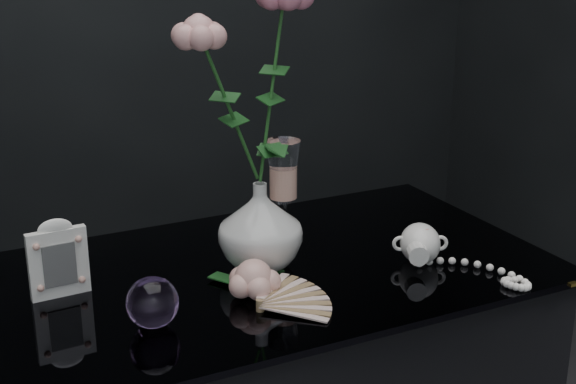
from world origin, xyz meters
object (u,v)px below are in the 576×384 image
wine_glass (283,195)px  loose_rose (254,279)px  paperweight (153,302)px  pearl_jar (420,242)px  vase (260,226)px  picture_frame (58,258)px

wine_glass → loose_rose: 0.23m
paperweight → loose_rose: (0.18, 0.02, -0.01)m
paperweight → pearl_jar: paperweight is taller
vase → picture_frame: 0.35m
picture_frame → loose_rose: (0.28, -0.15, -0.03)m
wine_glass → loose_rose: wine_glass is taller
wine_glass → paperweight: size_ratio=2.59×
pearl_jar → vase: bearing=-176.7°
picture_frame → pearl_jar: size_ratio=0.52×
loose_rose → pearl_jar: size_ratio=0.74×
picture_frame → wine_glass: bearing=0.6°
vase → wine_glass: (0.08, 0.07, 0.03)m
wine_glass → paperweight: 0.38m
vase → picture_frame: size_ratio=1.16×
paperweight → picture_frame: bearing=121.6°
loose_rose → paperweight: bearing=-148.9°
wine_glass → pearl_jar: bearing=-41.6°
wine_glass → pearl_jar: wine_glass is taller
vase → paperweight: 0.28m
paperweight → wine_glass: bearing=31.8°
wine_glass → loose_rose: bearing=-128.8°
vase → pearl_jar: vase is taller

